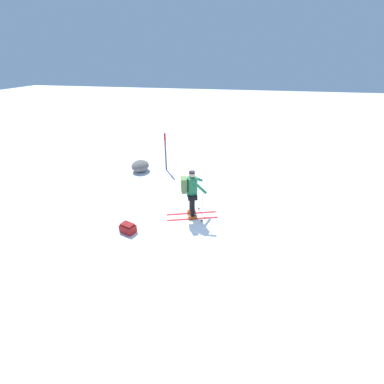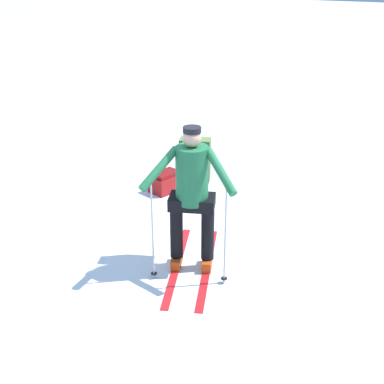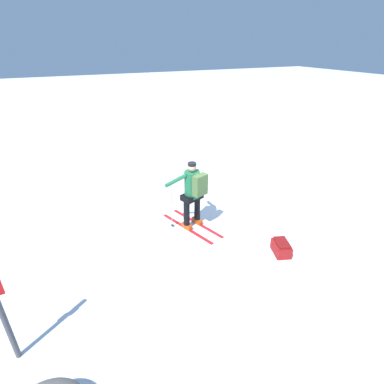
{
  "view_description": "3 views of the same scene",
  "coord_description": "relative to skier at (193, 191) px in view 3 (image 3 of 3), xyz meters",
  "views": [
    {
      "loc": [
        7.31,
        1.66,
        5.04
      ],
      "look_at": [
        -0.2,
        0.1,
        0.97
      ],
      "focal_mm": 24.0,
      "sensor_mm": 36.0,
      "label": 1
    },
    {
      "loc": [
        -2.55,
        5.01,
        3.41
      ],
      "look_at": [
        -0.2,
        0.1,
        0.97
      ],
      "focal_mm": 50.0,
      "sensor_mm": 36.0,
      "label": 2
    },
    {
      "loc": [
        -2.92,
        -5.75,
        4.25
      ],
      "look_at": [
        -0.2,
        0.1,
        0.97
      ],
      "focal_mm": 28.0,
      "sensor_mm": 36.0,
      "label": 3
    }
  ],
  "objects": [
    {
      "name": "skier",
      "position": [
        0.0,
        0.0,
        0.0
      ],
      "size": [
        1.13,
        1.85,
        1.73
      ],
      "color": "red",
      "rests_on": "ground_plane"
    },
    {
      "name": "dropped_backpack",
      "position": [
        1.32,
        -1.81,
        -0.87
      ],
      "size": [
        0.46,
        0.56,
        0.32
      ],
      "color": "maroon",
      "rests_on": "ground_plane"
    },
    {
      "name": "ground_plane",
      "position": [
        0.19,
        -0.07,
        -1.02
      ],
      "size": [
        80.0,
        80.0,
        0.0
      ],
      "primitive_type": "plane",
      "color": "white"
    }
  ]
}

